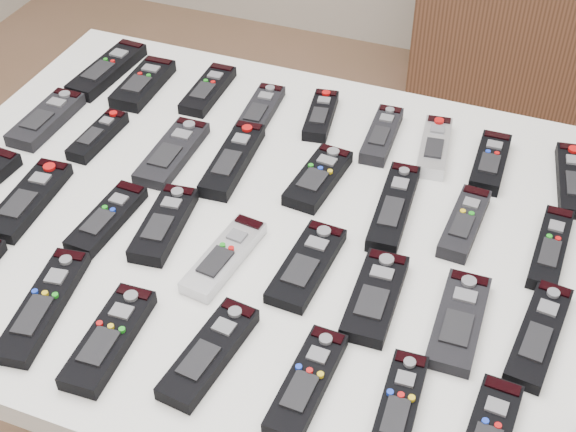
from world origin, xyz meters
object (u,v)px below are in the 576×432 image
(remote_4, at_px, (321,115))
(remote_34, at_px, (307,382))
(remote_31, at_px, (44,305))
(remote_35, at_px, (398,407))
(remote_8, at_px, (574,180))
(remote_13, at_px, (233,160))
(remote_11, at_px, (98,136))
(remote_21, at_px, (107,218))
(remote_23, at_px, (224,257))
(remote_2, at_px, (208,90))
(remote_24, at_px, (307,265))
(table, at_px, (288,252))
(remote_3, at_px, (260,111))
(remote_33, at_px, (209,353))
(remote_7, at_px, (490,162))
(remote_15, at_px, (394,207))
(remote_17, at_px, (551,248))
(remote_6, at_px, (435,147))
(remote_12, at_px, (172,153))
(remote_14, at_px, (318,178))
(remote_20, at_px, (28,199))
(remote_25, at_px, (375,297))
(remote_0, at_px, (107,70))
(remote_26, at_px, (459,321))
(remote_32, at_px, (109,338))
(remote_5, at_px, (382,135))
(remote_22, at_px, (164,224))
(remote_27, at_px, (539,334))
(remote_16, at_px, (464,223))
(remote_1, at_px, (143,84))
(remote_10, at_px, (46,119))

(remote_4, relative_size, remote_34, 0.83)
(remote_31, height_order, remote_35, remote_35)
(remote_8, distance_m, remote_13, 0.57)
(remote_11, bearing_deg, remote_8, 14.15)
(remote_21, distance_m, remote_23, 0.21)
(remote_2, xyz_separation_m, remote_24, (0.34, -0.38, -0.00))
(remote_13, distance_m, remote_34, 0.48)
(table, xyz_separation_m, remote_3, (-0.16, 0.27, 0.07))
(remote_11, xyz_separation_m, remote_33, (0.39, -0.37, 0.00))
(remote_7, distance_m, remote_34, 0.56)
(remote_15, distance_m, remote_17, 0.24)
(remote_8, height_order, remote_24, remote_8)
(remote_6, bearing_deg, remote_12, -164.30)
(remote_14, xyz_separation_m, remote_35, (0.24, -0.39, 0.00))
(remote_20, xyz_separation_m, remote_34, (0.54, -0.18, -0.00))
(remote_6, relative_size, remote_25, 0.94)
(remote_2, relative_size, remote_33, 0.92)
(remote_23, relative_size, remote_33, 0.97)
(remote_0, height_order, remote_25, remote_0)
(remote_3, relative_size, remote_21, 0.98)
(remote_0, relative_size, remote_25, 1.20)
(remote_21, xyz_separation_m, remote_34, (0.40, -0.18, 0.00))
(table, bearing_deg, remote_26, -20.39)
(table, distance_m, remote_7, 0.38)
(remote_2, relative_size, remote_13, 0.82)
(remote_23, xyz_separation_m, remote_31, (-0.19, -0.18, 0.00))
(remote_32, bearing_deg, remote_0, 118.30)
(remote_3, distance_m, remote_5, 0.23)
(remote_22, distance_m, remote_24, 0.24)
(remote_15, xyz_separation_m, remote_17, (0.24, -0.01, -0.00))
(remote_14, bearing_deg, remote_21, -136.87)
(remote_2, xyz_separation_m, remote_27, (0.67, -0.39, 0.00))
(remote_2, bearing_deg, remote_4, -2.61)
(table, relative_size, remote_16, 7.85)
(remote_20, height_order, remote_31, remote_20)
(remote_26, bearing_deg, remote_27, 7.08)
(remote_8, bearing_deg, remote_14, -168.47)
(remote_13, distance_m, remote_22, 0.19)
(remote_20, relative_size, remote_21, 1.14)
(remote_31, bearing_deg, remote_35, -7.17)
(remote_1, relative_size, remote_21, 1.01)
(remote_0, xyz_separation_m, remote_10, (-0.01, -0.19, 0.00))
(remote_17, relative_size, remote_23, 1.02)
(remote_2, bearing_deg, remote_20, -109.18)
(remote_6, height_order, remote_17, remote_6)
(remote_4, xyz_separation_m, remote_34, (0.18, -0.57, 0.00))
(remote_2, relative_size, remote_20, 0.87)
(remote_0, height_order, remote_22, same)
(remote_7, bearing_deg, remote_13, -161.30)
(remote_17, xyz_separation_m, remote_34, (-0.26, -0.36, 0.00))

